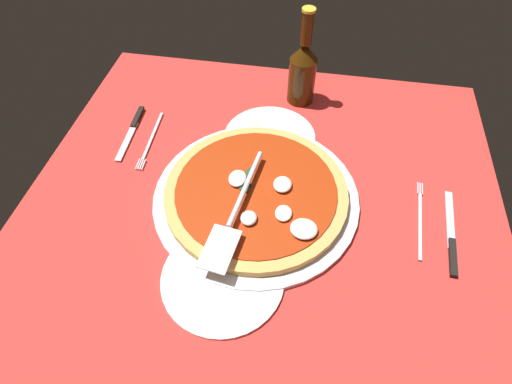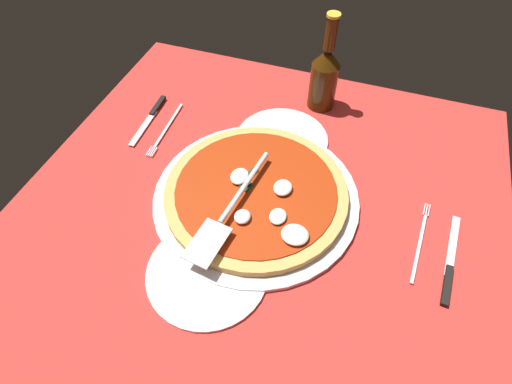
% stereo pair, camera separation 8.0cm
% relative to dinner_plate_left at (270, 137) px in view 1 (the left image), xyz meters
% --- Properties ---
extents(ground_plane, '(0.96, 0.96, 0.01)m').
position_rel_dinner_plate_left_xyz_m(ground_plane, '(0.20, 0.01, -0.01)').
color(ground_plane, red).
extents(checker_pattern, '(0.96, 0.96, 0.00)m').
position_rel_dinner_plate_left_xyz_m(checker_pattern, '(0.20, 0.01, -0.01)').
color(checker_pattern, white).
rests_on(checker_pattern, ground_plane).
extents(pizza_pan, '(0.41, 0.41, 0.01)m').
position_rel_dinner_plate_left_xyz_m(pizza_pan, '(0.18, -0.00, 0.00)').
color(pizza_pan, silver).
rests_on(pizza_pan, ground_plane).
extents(dinner_plate_left, '(0.21, 0.21, 0.01)m').
position_rel_dinner_plate_left_xyz_m(dinner_plate_left, '(0.00, 0.00, 0.00)').
color(dinner_plate_left, white).
rests_on(dinner_plate_left, ground_plane).
extents(dinner_plate_right, '(0.22, 0.22, 0.01)m').
position_rel_dinner_plate_left_xyz_m(dinner_plate_right, '(0.36, -0.03, 0.00)').
color(dinner_plate_right, white).
rests_on(dinner_plate_right, ground_plane).
extents(pizza, '(0.36, 0.36, 0.03)m').
position_rel_dinner_plate_left_xyz_m(pizza, '(0.18, 0.00, 0.02)').
color(pizza, '#DAA654').
rests_on(pizza, pizza_pan).
extents(pizza_server, '(0.28, 0.07, 0.01)m').
position_rel_dinner_plate_left_xyz_m(pizza_server, '(0.25, -0.03, 0.05)').
color(pizza_server, silver).
rests_on(pizza_server, pizza).
extents(place_setting_near, '(0.22, 0.13, 0.01)m').
position_rel_dinner_plate_left_xyz_m(place_setting_near, '(0.04, -0.29, -0.00)').
color(place_setting_near, white).
rests_on(place_setting_near, ground_plane).
extents(place_setting_far, '(0.21, 0.14, 0.01)m').
position_rel_dinner_plate_left_xyz_m(place_setting_far, '(0.20, 0.35, -0.00)').
color(place_setting_far, white).
rests_on(place_setting_far, ground_plane).
extents(beer_bottle, '(0.07, 0.07, 0.24)m').
position_rel_dinner_plate_left_xyz_m(beer_bottle, '(-0.15, 0.05, 0.08)').
color(beer_bottle, '#392007').
rests_on(beer_bottle, ground_plane).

